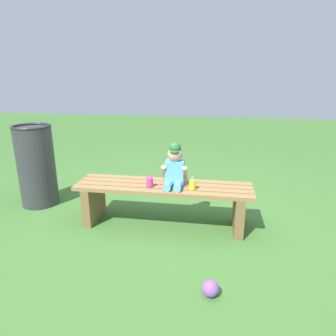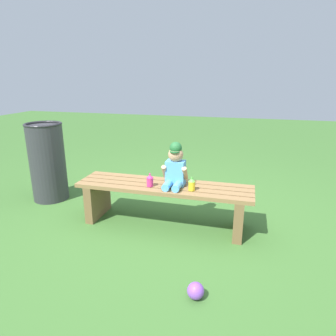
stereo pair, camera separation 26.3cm
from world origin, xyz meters
TOP-DOWN VIEW (x-y plane):
  - ground_plane at (0.00, 0.00)m, footprint 16.00×16.00m
  - park_bench at (0.00, -0.00)m, footprint 1.63×0.40m
  - child_figure at (0.10, 0.01)m, footprint 0.23×0.27m
  - sippy_cup_left at (-0.11, -0.08)m, footprint 0.06×0.06m
  - sippy_cup_right at (0.28, -0.08)m, footprint 0.06×0.06m
  - toy_ball at (0.47, -0.92)m, footprint 0.11×0.11m
  - trash_bin at (-1.44, 0.26)m, footprint 0.40×0.40m

SIDE VIEW (x-z plane):
  - ground_plane at x=0.00m, z-range 0.00..0.00m
  - toy_ball at x=0.47m, z-range 0.00..0.11m
  - park_bench at x=0.00m, z-range 0.08..0.48m
  - trash_bin at x=-1.44m, z-range 0.00..0.89m
  - sippy_cup_left at x=-0.11m, z-range 0.40..0.52m
  - sippy_cup_right at x=0.28m, z-range 0.40..0.52m
  - child_figure at x=0.10m, z-range 0.38..0.78m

